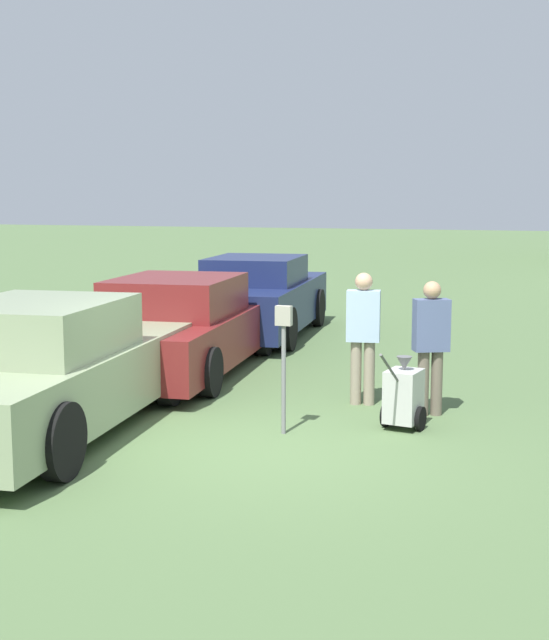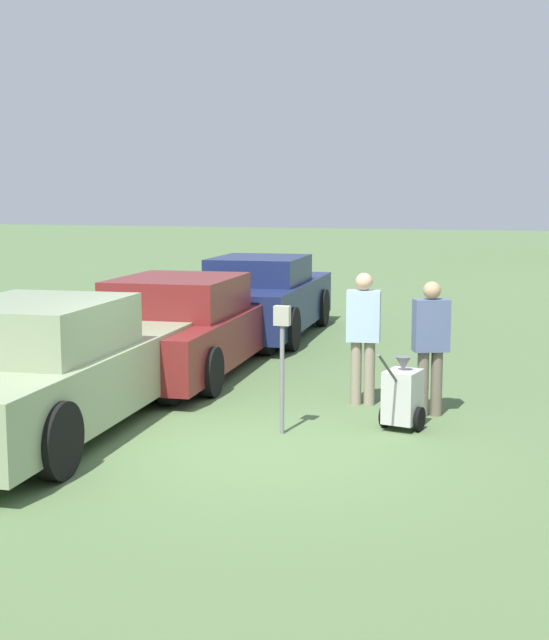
# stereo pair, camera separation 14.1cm
# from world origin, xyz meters

# --- Properties ---
(ground_plane) EXTENTS (120.00, 120.00, 0.00)m
(ground_plane) POSITION_xyz_m (0.00, 0.00, 0.00)
(ground_plane) COLOR #4C663D
(parked_car_sage) EXTENTS (2.36, 5.13, 1.52)m
(parked_car_sage) POSITION_xyz_m (-2.41, -0.16, 0.71)
(parked_car_sage) COLOR gray
(parked_car_sage) RESTS_ON ground_plane
(parked_car_maroon) EXTENTS (2.39, 5.26, 1.46)m
(parked_car_maroon) POSITION_xyz_m (-2.41, 3.53, 0.67)
(parked_car_maroon) COLOR maroon
(parked_car_maroon) RESTS_ON ground_plane
(parked_car_navy) EXTENTS (2.32, 4.98, 1.52)m
(parked_car_navy) POSITION_xyz_m (-2.41, 7.15, 0.72)
(parked_car_navy) COLOR #19234C
(parked_car_navy) RESTS_ON ground_plane
(parking_meter) EXTENTS (0.18, 0.09, 1.45)m
(parking_meter) POSITION_xyz_m (0.13, 0.65, 1.01)
(parking_meter) COLOR slate
(parking_meter) RESTS_ON ground_plane
(person_worker) EXTENTS (0.45, 0.28, 1.69)m
(person_worker) POSITION_xyz_m (0.67, 2.30, 0.96)
(person_worker) COLOR gray
(person_worker) RESTS_ON ground_plane
(person_supervisor) EXTENTS (0.47, 0.38, 1.64)m
(person_supervisor) POSITION_xyz_m (1.57, 2.00, 0.93)
(person_supervisor) COLOR #665B4C
(person_supervisor) RESTS_ON ground_plane
(equipment_cart) EXTENTS (0.51, 1.00, 1.00)m
(equipment_cart) POSITION_xyz_m (1.37, 1.27, 0.39)
(equipment_cart) COLOR #B2B2AD
(equipment_cart) RESTS_ON ground_plane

